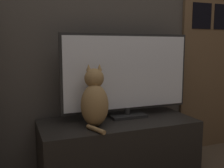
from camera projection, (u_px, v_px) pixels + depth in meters
wall_back at (104, 1)px, 2.03m from camera, size 4.80×0.05×2.60m
tv_stand at (118, 149)px, 1.91m from camera, size 1.11×0.49×0.42m
tv at (127, 75)px, 1.95m from camera, size 1.00×0.16×0.62m
cat at (95, 100)px, 1.74m from camera, size 0.22×0.31×0.41m
door at (221, 36)px, 2.43m from camera, size 0.84×0.04×2.05m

